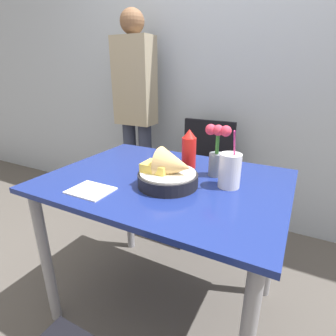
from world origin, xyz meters
name	(u,v)px	position (x,y,z in m)	size (l,w,h in m)	color
ground_plane	(166,304)	(0.00, 0.00, 0.00)	(12.00, 12.00, 0.00)	#4C4742
wall_window	(237,58)	(0.00, 1.11, 1.30)	(7.00, 0.06, 2.60)	#9EA8B7
dining_table	(166,200)	(0.00, 0.00, 0.64)	(1.06, 0.79, 0.76)	navy
chair_far_window	(203,167)	(-0.12, 0.83, 0.52)	(0.40, 0.40, 0.87)	black
food_basket	(170,173)	(0.06, -0.07, 0.81)	(0.25, 0.25, 0.17)	black
ketchup_bottle	(189,149)	(0.04, 0.18, 0.85)	(0.07, 0.07, 0.20)	red
drink_cup	(230,172)	(0.28, 0.04, 0.82)	(0.09, 0.09, 0.25)	silver
flower_vase	(217,150)	(0.19, 0.14, 0.88)	(0.12, 0.07, 0.24)	gray
napkin	(91,190)	(-0.20, -0.26, 0.76)	(0.17, 0.14, 0.01)	white
person_standing	(136,105)	(-0.73, 0.85, 0.95)	(0.32, 0.18, 1.65)	#2D3347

